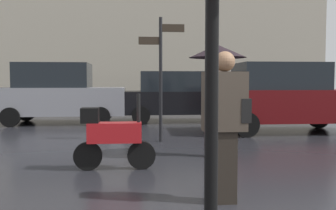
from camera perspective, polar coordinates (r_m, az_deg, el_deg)
The scene contains 7 objects.
pedestrian_with_umbrella at distance 7.25m, azimuth 7.41°, elevation 5.56°, with size 1.08×1.08×2.12m.
pedestrian_with_bag at distance 4.49m, azimuth 8.59°, elevation -1.91°, with size 0.54×0.24×1.78m.
parked_scooter at distance 6.23m, azimuth -8.40°, elevation -4.60°, with size 1.32×0.32×1.23m.
parked_car_left at distance 13.58m, azimuth 1.54°, elevation 1.31°, with size 4.34×1.86×1.78m.
parked_car_right at distance 11.19m, azimuth 17.01°, elevation 1.10°, with size 4.30×1.89×1.94m.
parked_car_distant at distance 13.49m, azimuth -16.00°, elevation 1.66°, with size 4.33×2.02×2.05m.
street_signpost at distance 9.03m, azimuth -1.06°, elevation 5.77°, with size 1.08×0.08×2.94m.
Camera 1 is at (-0.75, -2.94, 1.43)m, focal length 40.73 mm.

